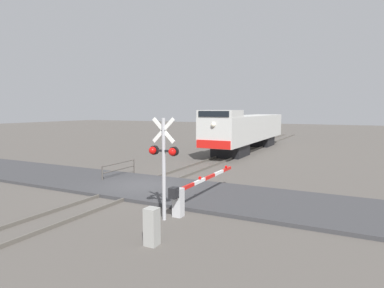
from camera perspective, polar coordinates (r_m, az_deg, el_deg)
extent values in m
plane|color=#514C47|center=(17.76, -8.51, -7.47)|extent=(160.00, 160.00, 0.00)
cube|color=#59544C|center=(18.16, -10.38, -6.96)|extent=(0.08, 80.00, 0.15)
cube|color=#59544C|center=(17.35, -6.57, -7.51)|extent=(0.08, 80.00, 0.15)
cube|color=#38383A|center=(17.74, -8.52, -7.22)|extent=(36.00, 4.95, 0.16)
cube|color=black|center=(29.29, 6.66, -1.06)|extent=(2.53, 3.20, 1.05)
cube|color=black|center=(38.23, 11.58, 0.51)|extent=(2.53, 3.20, 1.05)
cube|color=silver|center=(33.59, 9.49, 2.77)|extent=(2.97, 17.15, 2.41)
cube|color=silver|center=(26.79, 4.92, 5.20)|extent=(2.91, 2.83, 0.57)
cube|color=black|center=(25.46, 3.69, 5.17)|extent=(2.53, 0.06, 0.45)
cube|color=red|center=(25.59, 3.64, -0.09)|extent=(2.83, 0.08, 0.64)
sphere|color=#F2EACC|center=(25.47, 3.66, 3.31)|extent=(0.36, 0.36, 0.36)
cylinder|color=#ADADB2|center=(12.30, -4.85, -4.41)|extent=(0.14, 0.14, 3.80)
cube|color=white|center=(12.12, -4.91, 2.35)|extent=(0.95, 0.04, 0.95)
cube|color=white|center=(12.12, -4.91, 2.35)|extent=(0.95, 0.04, 0.95)
cube|color=black|center=(12.19, -4.88, -1.17)|extent=(1.04, 0.08, 0.08)
sphere|color=red|center=(12.34, -6.78, -1.11)|extent=(0.28, 0.28, 0.28)
sphere|color=red|center=(11.89, -3.41, -1.34)|extent=(0.28, 0.28, 0.28)
cylinder|color=black|center=(12.44, -6.48, -1.05)|extent=(0.34, 0.14, 0.34)
cylinder|color=black|center=(12.00, -3.12, -1.28)|extent=(0.34, 0.14, 0.34)
cube|color=silver|center=(12.96, -2.36, -9.97)|extent=(0.36, 0.36, 1.11)
cube|color=black|center=(12.55, -3.16, -8.36)|extent=(0.28, 0.36, 0.40)
cube|color=red|center=(13.48, -0.80, -7.33)|extent=(0.10, 1.09, 0.14)
cube|color=white|center=(14.43, 1.23, -6.44)|extent=(0.10, 1.09, 0.14)
cube|color=red|center=(15.40, 3.01, -5.65)|extent=(0.10, 1.09, 0.14)
cube|color=white|center=(16.39, 4.57, -4.94)|extent=(0.10, 1.09, 0.14)
cube|color=red|center=(17.39, 5.95, -4.32)|extent=(0.10, 1.09, 0.14)
sphere|color=red|center=(14.47, 1.36, -5.84)|extent=(0.14, 0.14, 0.14)
sphere|color=red|center=(17.28, 5.84, -3.91)|extent=(0.14, 0.14, 0.14)
cube|color=#999993|center=(10.44, -6.91, -13.89)|extent=(0.39, 0.38, 1.16)
cylinder|color=#4C4742|center=(19.34, -15.12, -5.06)|extent=(0.08, 0.08, 0.95)
cylinder|color=#4C4742|center=(21.55, -9.92, -3.81)|extent=(0.08, 0.08, 0.95)
cylinder|color=#4C4742|center=(20.35, -12.40, -3.20)|extent=(0.06, 2.91, 0.06)
cylinder|color=#4C4742|center=(20.41, -12.38, -4.27)|extent=(0.06, 2.91, 0.06)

